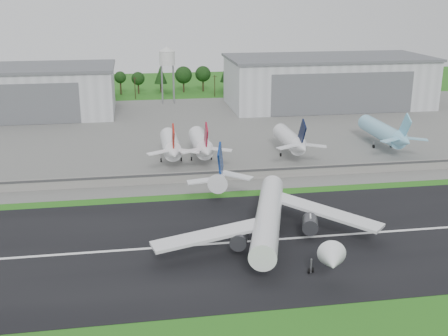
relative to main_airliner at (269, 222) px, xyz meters
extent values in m
plane|color=#1F5E16|center=(-6.77, -9.58, -4.89)|extent=(600.00, 600.00, 0.00)
cube|color=black|center=(-6.77, 0.42, -4.84)|extent=(320.00, 60.00, 0.10)
cube|color=white|center=(-6.77, 0.42, -4.78)|extent=(220.00, 1.00, 0.02)
cube|color=slate|center=(-6.77, 110.42, -4.84)|extent=(320.00, 150.00, 0.10)
cube|color=gray|center=(-6.77, 45.42, -3.14)|extent=(240.00, 0.50, 3.50)
cube|color=#38383A|center=(-6.77, 45.12, -1.89)|extent=(240.00, 0.12, 0.70)
cube|color=silver|center=(-86.77, 155.42, 6.11)|extent=(95.00, 42.00, 22.00)
cube|color=#595B60|center=(-86.77, 155.42, 17.71)|extent=(97.00, 44.00, 1.20)
cube|color=#595B60|center=(-86.77, 134.27, 4.35)|extent=(66.50, 0.30, 18.04)
cube|color=silver|center=(68.23, 155.42, 7.11)|extent=(100.00, 45.00, 24.00)
cube|color=#595B60|center=(68.23, 155.42, 19.71)|extent=(102.00, 47.00, 1.20)
cube|color=#595B60|center=(68.23, 132.77, 5.19)|extent=(70.00, 0.30, 19.68)
cylinder|color=#99999E|center=(-14.77, 172.42, 5.11)|extent=(0.50, 0.50, 20.00)
cylinder|color=#99999E|center=(-8.77, 178.42, 5.11)|extent=(0.50, 0.50, 20.00)
cylinder|color=silver|center=(-11.77, 175.42, 18.61)|extent=(8.00, 8.00, 7.00)
cone|color=silver|center=(-11.77, 175.42, 23.31)|extent=(8.40, 8.40, 2.40)
cylinder|color=white|center=(-0.12, 0.42, 1.31)|extent=(18.12, 43.82, 5.80)
cone|color=white|center=(7.01, -23.54, 1.31)|extent=(7.27, 7.41, 5.80)
cone|color=white|center=(-7.69, 25.82, 2.51)|extent=(7.85, 10.20, 5.51)
cube|color=navy|center=(-7.55, 25.34, 7.81)|extent=(3.20, 9.29, 11.13)
cube|color=white|center=(14.82, 2.78, 0.51)|extent=(23.79, 23.56, 2.65)
cylinder|color=#333338|center=(9.98, -0.22, -1.09)|extent=(5.21, 6.36, 3.80)
cube|color=white|center=(-2.76, 26.76, 2.91)|extent=(9.23, 7.75, 0.98)
cube|color=white|center=(-13.93, -5.78, 0.51)|extent=(28.52, 10.93, 2.65)
cylinder|color=#333338|center=(-8.23, -5.65, -1.09)|extent=(5.21, 6.36, 3.80)
cube|color=white|center=(-12.34, 23.91, 2.91)|extent=(9.08, 3.42, 0.98)
cube|color=#99999E|center=(1.02, -3.41, -3.19)|extent=(18.15, 31.61, 3.20)
cylinder|color=black|center=(-5.29, 2.01, -4.04)|extent=(0.81, 1.55, 1.50)
cylinder|color=white|center=(-18.09, 70.42, 1.09)|extent=(5.96, 24.00, 5.96)
cone|color=white|center=(-18.09, 54.92, 2.09)|extent=(5.67, 7.00, 5.67)
cube|color=#A5150C|center=(-18.09, 55.42, 6.89)|extent=(0.45, 8.59, 10.02)
cylinder|color=#99999E|center=(-21.59, 68.42, -3.39)|extent=(0.32, 0.32, 3.00)
cylinder|color=#99999E|center=(-14.59, 68.42, -3.39)|extent=(0.32, 0.32, 3.00)
cylinder|color=black|center=(-21.59, 68.42, -4.09)|extent=(0.40, 1.40, 1.40)
cylinder|color=white|center=(-7.53, 70.42, 1.14)|extent=(6.06, 24.00, 6.06)
cone|color=white|center=(-7.53, 54.92, 2.14)|extent=(5.76, 7.00, 5.76)
cube|color=maroon|center=(-7.53, 55.42, 6.94)|extent=(0.45, 8.59, 10.02)
cylinder|color=#99999E|center=(-11.03, 68.42, -3.39)|extent=(0.32, 0.32, 3.00)
cylinder|color=#99999E|center=(-4.03, 68.42, -3.39)|extent=(0.32, 0.32, 3.00)
cylinder|color=black|center=(-11.03, 68.42, -4.09)|extent=(0.40, 1.40, 1.40)
cylinder|color=white|center=(24.52, 70.42, 1.04)|extent=(5.88, 24.00, 5.88)
cone|color=white|center=(24.52, 54.92, 2.04)|extent=(5.58, 7.00, 5.58)
cube|color=black|center=(24.52, 55.42, 6.84)|extent=(0.45, 8.59, 10.02)
cylinder|color=#99999E|center=(21.02, 68.42, -3.39)|extent=(0.32, 0.32, 3.00)
cylinder|color=#99999E|center=(28.02, 68.42, -3.39)|extent=(0.32, 0.32, 3.00)
cylinder|color=black|center=(21.02, 68.42, -4.09)|extent=(0.40, 1.40, 1.40)
cylinder|color=#86C9E8|center=(61.88, 75.42, 1.25)|extent=(6.29, 30.00, 6.29)
cone|color=#86C9E8|center=(61.88, 56.92, 2.25)|extent=(5.98, 7.00, 5.98)
cube|color=#72C6E9|center=(61.88, 57.42, 7.05)|extent=(0.45, 8.59, 10.02)
cylinder|color=#99999E|center=(58.38, 73.42, -3.39)|extent=(0.32, 0.32, 3.00)
cylinder|color=#99999E|center=(65.38, 73.42, -3.39)|extent=(0.32, 0.32, 3.00)
cylinder|color=black|center=(58.38, 73.42, -4.09)|extent=(0.40, 1.40, 1.40)
camera|label=1|loc=(-30.12, -118.28, 51.86)|focal=45.00mm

